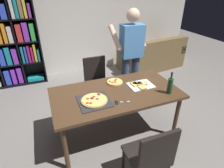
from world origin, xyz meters
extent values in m
plane|color=gray|center=(0.00, 0.00, 0.00)|extent=(12.00, 12.00, 0.00)
cube|color=silver|center=(0.00, 2.60, 1.40)|extent=(6.40, 0.10, 2.80)
cube|color=#4C331E|center=(0.00, 0.00, 0.73)|extent=(1.78, 0.93, 0.04)
cylinder|color=#4C331E|center=(-0.81, -0.39, 0.35)|extent=(0.06, 0.06, 0.71)
cylinder|color=#4C331E|center=(0.81, -0.39, 0.35)|extent=(0.06, 0.06, 0.71)
cylinder|color=#4C331E|center=(-0.81, 0.39, 0.35)|extent=(0.06, 0.06, 0.71)
cylinder|color=#4C331E|center=(0.81, 0.39, 0.35)|extent=(0.06, 0.06, 0.71)
cube|color=black|center=(0.00, -0.87, 0.43)|extent=(0.42, 0.42, 0.04)
cube|color=black|center=(0.00, -1.06, 0.68)|extent=(0.42, 0.04, 0.45)
cylinder|color=black|center=(0.18, -0.69, 0.21)|extent=(0.04, 0.04, 0.41)
cylinder|color=black|center=(-0.18, -0.69, 0.21)|extent=(0.04, 0.04, 0.41)
cube|color=black|center=(0.00, 0.87, 0.43)|extent=(0.42, 0.42, 0.04)
cube|color=black|center=(0.00, 1.06, 0.68)|extent=(0.42, 0.04, 0.45)
cylinder|color=black|center=(-0.18, 0.69, 0.21)|extent=(0.04, 0.04, 0.41)
cylinder|color=black|center=(0.18, 0.69, 0.21)|extent=(0.04, 0.04, 0.41)
cylinder|color=black|center=(-0.18, 1.05, 0.21)|extent=(0.04, 0.04, 0.41)
cylinder|color=black|center=(0.18, 1.05, 0.21)|extent=(0.04, 0.04, 0.41)
cube|color=brown|center=(1.90, 2.05, 0.20)|extent=(1.79, 1.04, 0.40)
cube|color=brown|center=(1.94, 1.73, 0.62)|extent=(1.71, 0.40, 0.45)
cube|color=brown|center=(2.66, 2.14, 0.50)|extent=(0.26, 0.86, 0.20)
cube|color=brown|center=(1.14, 1.96, 0.50)|extent=(0.26, 0.86, 0.20)
cube|color=black|center=(-0.88, 2.35, 0.97)|extent=(0.03, 0.35, 1.95)
cube|color=black|center=(-1.56, 2.35, 0.01)|extent=(1.40, 0.35, 0.03)
cube|color=black|center=(-1.56, 2.51, 0.97)|extent=(1.40, 0.03, 1.95)
cube|color=black|center=(-1.56, 2.35, 0.50)|extent=(1.34, 0.29, 0.03)
cube|color=black|center=(-1.56, 2.35, 0.97)|extent=(1.34, 0.29, 0.03)
cube|color=black|center=(-1.34, 2.35, 0.97)|extent=(0.03, 0.29, 1.89)
cube|color=blue|center=(-1.69, 2.33, 0.22)|extent=(0.10, 0.22, 0.34)
cube|color=purple|center=(-1.56, 2.33, 0.22)|extent=(0.08, 0.22, 0.35)
cube|color=purple|center=(-1.44, 2.33, 0.23)|extent=(0.09, 0.22, 0.37)
cube|color=teal|center=(-1.12, 2.33, 0.08)|extent=(0.36, 0.25, 0.07)
cube|color=blue|center=(-1.69, 2.33, 0.70)|extent=(0.10, 0.22, 0.36)
cube|color=teal|center=(-1.56, 2.33, 0.71)|extent=(0.09, 0.22, 0.39)
cube|color=purple|center=(-1.44, 2.33, 0.69)|extent=(0.10, 0.22, 0.34)
cube|color=teal|center=(-1.28, 2.33, 0.70)|extent=(0.04, 0.22, 0.37)
cube|color=blue|center=(-1.21, 2.33, 0.70)|extent=(0.04, 0.22, 0.36)
cube|color=#B21E66|center=(-1.15, 2.33, 0.70)|extent=(0.04, 0.22, 0.37)
cube|color=#B21E66|center=(-1.09, 2.33, 0.68)|extent=(0.04, 0.22, 0.33)
cube|color=yellow|center=(-1.02, 2.33, 0.71)|extent=(0.04, 0.22, 0.39)
cube|color=teal|center=(-0.96, 2.33, 0.65)|extent=(0.04, 0.22, 0.26)
cube|color=orange|center=(-1.61, 2.33, 1.15)|extent=(0.06, 0.22, 0.31)
cube|color=orange|center=(-1.52, 2.33, 1.19)|extent=(0.06, 0.22, 0.40)
cube|color=silver|center=(-1.42, 2.33, 1.15)|extent=(0.08, 0.22, 0.33)
cube|color=red|center=(-1.25, 2.33, 1.17)|extent=(0.10, 0.22, 0.36)
cube|color=purple|center=(-1.12, 2.33, 1.18)|extent=(0.10, 0.22, 0.39)
cube|color=green|center=(-0.99, 2.33, 1.17)|extent=(0.08, 0.22, 0.36)
cube|color=blue|center=(-1.44, 2.33, 1.60)|extent=(0.11, 0.22, 0.28)
cube|color=silver|center=(-1.27, 2.33, 1.66)|extent=(0.06, 0.22, 0.40)
cube|color=teal|center=(-1.19, 2.33, 1.66)|extent=(0.06, 0.22, 0.40)
cube|color=olive|center=(-1.12, 2.33, 1.65)|extent=(0.07, 0.22, 0.37)
cube|color=yellow|center=(-1.04, 2.33, 1.65)|extent=(0.05, 0.22, 0.37)
cube|color=purple|center=(-0.96, 2.33, 1.60)|extent=(0.05, 0.22, 0.27)
cylinder|color=#38476B|center=(0.69, 0.72, 0.47)|extent=(0.14, 0.14, 0.95)
cylinder|color=#38476B|center=(0.49, 0.72, 0.47)|extent=(0.14, 0.14, 0.95)
cube|color=#4C8CD1|center=(0.59, 0.72, 1.23)|extent=(0.38, 0.22, 0.55)
sphere|color=#E0B293|center=(0.59, 0.72, 1.64)|extent=(0.22, 0.22, 0.22)
cylinder|color=#E0B293|center=(0.82, 0.90, 1.25)|extent=(0.09, 0.50, 0.39)
cylinder|color=#E0B293|center=(0.36, 0.90, 1.25)|extent=(0.09, 0.50, 0.39)
cube|color=#2D2D33|center=(-0.35, -0.12, 0.76)|extent=(0.40, 0.40, 0.01)
cylinder|color=tan|center=(-0.35, -0.12, 0.77)|extent=(0.34, 0.34, 0.02)
cylinder|color=#EACC6B|center=(-0.35, -0.12, 0.78)|extent=(0.31, 0.31, 0.01)
cylinder|color=#B22819|center=(-0.45, -0.17, 0.79)|extent=(0.04, 0.04, 0.00)
cylinder|color=#B22819|center=(-0.37, -0.09, 0.79)|extent=(0.04, 0.04, 0.00)
cylinder|color=#B22819|center=(-0.34, -0.06, 0.79)|extent=(0.04, 0.04, 0.00)
cylinder|color=#B22819|center=(-0.26, -0.02, 0.79)|extent=(0.04, 0.04, 0.00)
cylinder|color=#B22819|center=(-0.38, -0.08, 0.79)|extent=(0.04, 0.04, 0.00)
cylinder|color=#B22819|center=(-0.42, -0.19, 0.79)|extent=(0.04, 0.04, 0.00)
cylinder|color=#B22819|center=(-0.43, -0.07, 0.79)|extent=(0.04, 0.04, 0.00)
cylinder|color=#B22819|center=(-0.26, -0.03, 0.79)|extent=(0.04, 0.04, 0.00)
cylinder|color=#B22819|center=(-0.31, -0.12, 0.79)|extent=(0.04, 0.04, 0.00)
cube|color=white|center=(0.42, 0.04, 0.76)|extent=(0.36, 0.28, 0.01)
cube|color=#EACC6B|center=(0.38, 0.08, 0.77)|extent=(0.17, 0.15, 0.02)
cube|color=tan|center=(0.43, 0.05, 0.77)|extent=(0.07, 0.09, 0.02)
cube|color=#EACC6B|center=(0.33, 0.07, 0.77)|extent=(0.10, 0.14, 0.02)
cube|color=tan|center=(0.33, 0.13, 0.77)|extent=(0.09, 0.03, 0.02)
cube|color=#EACC6B|center=(0.39, -0.04, 0.77)|extent=(0.10, 0.14, 0.02)
cube|color=tan|center=(0.39, 0.02, 0.77)|extent=(0.09, 0.03, 0.02)
cube|color=#EACC6B|center=(0.45, 0.05, 0.77)|extent=(0.17, 0.14, 0.02)
cube|color=tan|center=(0.51, 0.03, 0.77)|extent=(0.06, 0.09, 0.02)
cylinder|color=#194723|center=(0.67, -0.30, 0.86)|extent=(0.07, 0.07, 0.22)
cylinder|color=#194723|center=(0.67, -0.30, 1.01)|extent=(0.03, 0.03, 0.08)
cylinder|color=black|center=(0.67, -0.30, 1.06)|extent=(0.03, 0.03, 0.02)
cube|color=silver|center=(0.01, -0.28, 0.76)|extent=(0.12, 0.03, 0.01)
cube|color=silver|center=(0.01, -0.28, 0.76)|extent=(0.12, 0.06, 0.01)
torus|color=black|center=(-0.09, -0.23, 0.76)|extent=(0.05, 0.05, 0.01)
torus|color=black|center=(-0.10, -0.27, 0.76)|extent=(0.05, 0.05, 0.01)
cylinder|color=tan|center=(0.09, 0.26, 0.76)|extent=(0.24, 0.24, 0.02)
cylinder|color=#EACC6B|center=(0.09, 0.26, 0.77)|extent=(0.22, 0.22, 0.01)
cylinder|color=#B22819|center=(0.10, 0.28, 0.78)|extent=(0.04, 0.04, 0.00)
cylinder|color=#B22819|center=(0.09, 0.23, 0.78)|extent=(0.04, 0.04, 0.00)
cylinder|color=#B22819|center=(0.04, 0.24, 0.78)|extent=(0.04, 0.04, 0.00)
cylinder|color=#B22819|center=(0.13, 0.30, 0.78)|extent=(0.04, 0.04, 0.00)
cylinder|color=#B22819|center=(0.02, 0.29, 0.78)|extent=(0.04, 0.04, 0.00)
camera|label=1|loc=(-0.86, -2.02, 2.09)|focal=29.43mm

